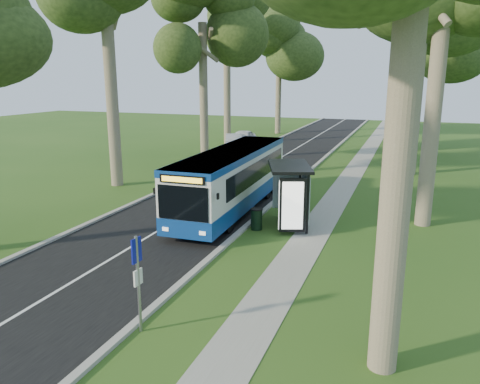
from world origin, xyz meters
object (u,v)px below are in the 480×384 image
at_px(bus, 232,179).
at_px(bus_stop_sign, 138,274).
at_px(car_silver, 234,142).
at_px(car_white, 242,139).
at_px(litter_bin, 256,219).
at_px(bus_shelter, 290,185).

relative_size(bus, bus_stop_sign, 4.32).
distance_m(bus_stop_sign, car_silver, 31.99).
distance_m(bus, car_silver, 20.08).
xyz_separation_m(bus_stop_sign, car_white, (-8.77, 32.08, -0.83)).
xyz_separation_m(bus, car_silver, (-7.11, 18.76, -0.86)).
relative_size(bus_stop_sign, car_white, 0.55).
relative_size(bus_stop_sign, litter_bin, 2.79).
bearing_deg(car_white, litter_bin, -74.82).
distance_m(car_white, car_silver, 1.46).
bearing_deg(bus, bus_shelter, -29.94).
xyz_separation_m(bus_shelter, litter_bin, (-1.30, -0.74, -1.49)).
bearing_deg(bus_shelter, bus_stop_sign, -118.69).
height_order(litter_bin, car_white, car_white).
bearing_deg(bus_shelter, car_silver, 97.06).
bearing_deg(litter_bin, bus_shelter, 29.60).
height_order(bus, litter_bin, bus).
bearing_deg(bus_stop_sign, car_white, 110.67).
relative_size(bus, car_silver, 2.64).
bearing_deg(bus_shelter, bus, 131.44).
bearing_deg(car_white, bus_stop_sign, -81.02).
relative_size(bus_shelter, litter_bin, 3.80).
height_order(bus, car_silver, bus).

